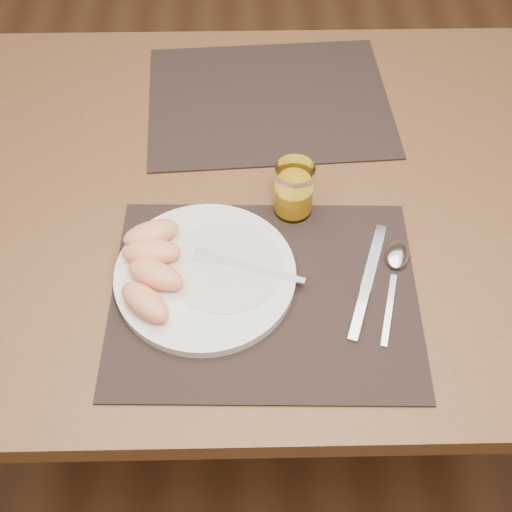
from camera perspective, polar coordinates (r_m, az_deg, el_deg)
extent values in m
plane|color=#56351D|center=(1.71, 0.01, -11.33)|extent=(5.00, 5.00, 0.00)
cube|color=brown|center=(1.10, 0.02, 5.48)|extent=(1.40, 0.90, 0.04)
cylinder|color=brown|center=(1.74, -21.25, 5.41)|extent=(0.06, 0.06, 0.71)
cylinder|color=brown|center=(1.75, 20.68, 5.99)|extent=(0.06, 0.06, 0.71)
cube|color=black|center=(0.95, 0.75, -3.44)|extent=(0.46, 0.36, 0.00)
cube|color=black|center=(1.25, 1.15, 13.64)|extent=(0.47, 0.38, 0.00)
cylinder|color=white|center=(0.96, -4.52, -1.70)|extent=(0.27, 0.27, 0.02)
cylinder|color=white|center=(0.95, -2.74, -0.88)|extent=(0.17, 0.17, 0.00)
cube|color=silver|center=(0.95, 1.00, -1.43)|extent=(0.11, 0.05, 0.00)
cube|color=silver|center=(0.96, -3.00, -0.40)|extent=(0.03, 0.02, 0.00)
cube|color=silver|center=(0.97, -4.67, 0.03)|extent=(0.04, 0.03, 0.00)
cube|color=silver|center=(1.00, 10.42, -0.11)|extent=(0.06, 0.13, 0.00)
cube|color=silver|center=(0.93, 9.13, -5.18)|extent=(0.04, 0.09, 0.01)
cube|color=silver|center=(0.95, 11.73, -4.69)|extent=(0.04, 0.12, 0.00)
ellipsoid|color=silver|center=(1.00, 12.43, 0.15)|extent=(0.05, 0.06, 0.01)
cylinder|color=white|center=(1.01, 3.38, 5.92)|extent=(0.06, 0.06, 0.09)
cylinder|color=#FFB015|center=(1.03, 3.33, 5.16)|extent=(0.05, 0.05, 0.05)
ellipsoid|color=#FFA068|center=(0.91, -9.82, -4.07)|extent=(0.09, 0.09, 0.03)
ellipsoid|color=#FFA068|center=(0.93, -8.89, -1.67)|extent=(0.10, 0.07, 0.03)
ellipsoid|color=#FFA068|center=(0.96, -9.27, 0.33)|extent=(0.09, 0.04, 0.03)
ellipsoid|color=#FFA068|center=(0.98, -9.28, 1.98)|extent=(0.10, 0.07, 0.03)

